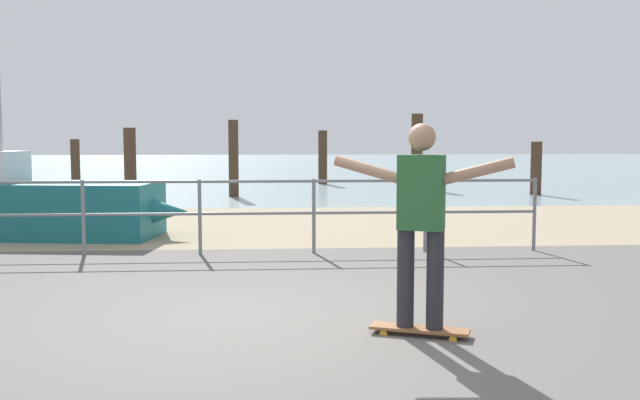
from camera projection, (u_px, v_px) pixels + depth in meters
The scene contains 13 objects.
ground_plane at pixel (264, 357), 5.26m from camera, with size 24.00×10.00×0.04m, color #605B56.
beach_strip at pixel (267, 225), 13.21m from camera, with size 24.00×6.00×0.04m, color tan.
sea_surface at pixel (269, 165), 41.03m from camera, with size 72.00×50.00×0.04m, color #849EA3.
railing_fence at pixel (83, 206), 9.60m from camera, with size 12.57×0.05×1.05m.
sailboat at pixel (30, 206), 11.45m from camera, with size 5.05×1.98×5.51m.
skateboard at pixel (420, 329), 5.77m from camera, with size 0.82×0.49×0.08m.
skateboarder at pixel (421, 213), 5.68m from camera, with size 1.37×0.63×1.65m.
groyne_post_0 at pixel (75, 162), 24.05m from camera, with size 0.30×0.30×1.56m, color #422D1E.
groyne_post_1 at pixel (130, 163), 19.22m from camera, with size 0.33×0.33×1.88m, color #422D1E.
groyne_post_2 at pixel (234, 159), 19.16m from camera, with size 0.27×0.27×2.09m, color #422D1E.
groyne_post_3 at pixel (323, 157), 24.50m from camera, with size 0.31×0.31×1.86m, color #422D1E.
groyne_post_4 at pixel (417, 151), 22.33m from camera, with size 0.36×0.36×2.36m, color #422D1E.
groyne_post_5 at pixel (536, 169), 19.83m from camera, with size 0.31×0.31×1.50m, color #422D1E.
Camera 1 is at (0.05, -6.16, 1.62)m, focal length 39.91 mm.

